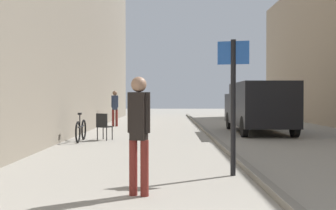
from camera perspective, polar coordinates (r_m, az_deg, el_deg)
name	(u,v)px	position (r m, az deg, el deg)	size (l,w,h in m)	color
ground_plane	(168,140)	(14.29, 0.00, -4.95)	(80.00, 80.00, 0.00)	gray
kerb_strip	(213,139)	(14.38, 6.33, -4.68)	(0.16, 40.00, 0.12)	slate
pedestrian_main_foreground	(138,127)	(6.20, -4.29, -3.11)	(0.35, 0.26, 1.81)	maroon
pedestrian_mid_block	(114,106)	(21.22, -7.63, -0.12)	(0.35, 0.27, 1.84)	maroon
delivery_van	(257,106)	(17.67, 12.36, -0.08)	(2.15, 5.62, 2.11)	black
street_sign_post	(232,95)	(7.88, 8.93, 1.40)	(0.59, 0.18, 2.60)	black
bicycle_leaning	(80,130)	(14.20, -12.27, -3.47)	(0.11, 1.77, 0.98)	black
cafe_chair_near_window	(102,125)	(14.42, -9.20, -2.73)	(0.58, 0.58, 0.94)	black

